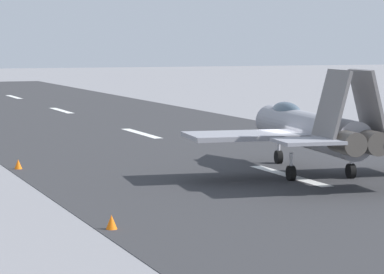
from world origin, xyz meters
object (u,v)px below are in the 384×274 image
fighter_jet (309,129)px  crew_person (292,127)px  marker_cone_mid (18,164)px  marker_cone_near (112,222)px

fighter_jet → crew_person: 18.20m
crew_person → marker_cone_mid: bearing=112.6°
marker_cone_near → marker_cone_mid: size_ratio=1.00×
crew_person → marker_cone_near: crew_person is taller
crew_person → marker_cone_mid: crew_person is taller
marker_cone_mid → fighter_jet: bearing=-119.3°
fighter_jet → crew_person: fighter_jet is taller
marker_cone_near → marker_cone_mid: 17.57m
fighter_jet → marker_cone_mid: fighter_jet is taller
fighter_jet → crew_person: bearing=-24.9°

